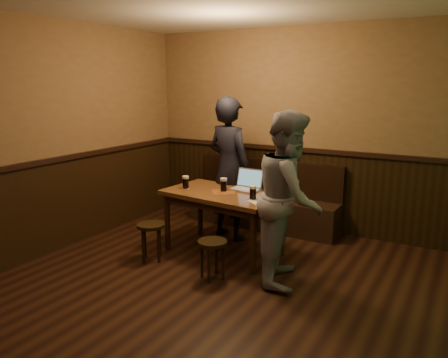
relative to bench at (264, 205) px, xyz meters
The scene contains 12 objects.
room 2.75m from the bench, 76.62° to the right, with size 5.04×6.04×2.84m.
bench is the anchor object (origin of this frame).
pub_table 1.22m from the bench, 90.00° to the right, with size 1.50×0.95×0.77m.
stool_left 1.91m from the bench, 108.71° to the right, with size 0.38×0.38×0.44m.
stool_right 1.90m from the bench, 81.74° to the right, with size 0.37×0.37×0.42m.
pint_left 1.45m from the bench, 111.43° to the right, with size 0.10×0.10×0.16m.
pint_mid 1.26m from the bench, 90.89° to the right, with size 0.11×0.11×0.17m.
pint_right 1.47m from the bench, 70.83° to the right, with size 0.10×0.10×0.16m.
laptop 1.07m from the bench, 78.45° to the right, with size 0.36×0.30×0.25m.
menu 1.56m from the bench, 68.08° to the right, with size 0.22×0.15×0.00m, color silver.
person_suit 0.94m from the bench, 106.87° to the right, with size 0.69×0.45×1.88m, color black.
person_grey 1.86m from the bench, 57.03° to the right, with size 0.87×0.68×1.79m, color #94949A.
Camera 1 is at (1.94, -2.82, 2.04)m, focal length 35.00 mm.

